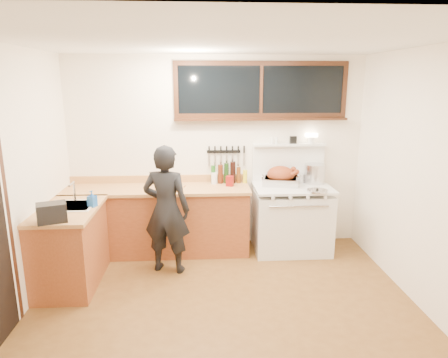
{
  "coord_description": "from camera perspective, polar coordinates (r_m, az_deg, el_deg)",
  "views": [
    {
      "loc": [
        -0.23,
        -3.66,
        2.26
      ],
      "look_at": [
        0.05,
        0.85,
        1.15
      ],
      "focal_mm": 32.0,
      "sensor_mm": 36.0,
      "label": 1
    }
  ],
  "objects": [
    {
      "name": "ground_plane",
      "position": [
        4.31,
        0.04,
        -17.96
      ],
      "size": [
        4.0,
        3.5,
        0.02
      ],
      "primitive_type": "cube",
      "color": "brown"
    },
    {
      "name": "room_shell",
      "position": [
        3.72,
        0.04,
        4.37
      ],
      "size": [
        4.1,
        3.6,
        2.65
      ],
      "color": "white",
      "rests_on": "ground"
    },
    {
      "name": "counter_back",
      "position": [
        5.45,
        -9.4,
        -5.75
      ],
      "size": [
        2.44,
        0.64,
        1.0
      ],
      "color": "brown",
      "rests_on": "ground"
    },
    {
      "name": "counter_left",
      "position": [
        4.88,
        -21.08,
        -8.93
      ],
      "size": [
        0.64,
        1.09,
        0.9
      ],
      "color": "brown",
      "rests_on": "ground"
    },
    {
      "name": "sink_unit",
      "position": [
        4.81,
        -21.0,
        -4.23
      ],
      "size": [
        0.5,
        0.45,
        0.37
      ],
      "color": "white",
      "rests_on": "counter_left"
    },
    {
      "name": "vintage_stove",
      "position": [
        5.52,
        9.58,
        -5.38
      ],
      "size": [
        1.02,
        0.74,
        1.57
      ],
      "color": "white",
      "rests_on": "ground"
    },
    {
      "name": "back_window",
      "position": [
        5.45,
        5.33,
        11.68
      ],
      "size": [
        2.32,
        0.13,
        0.77
      ],
      "color": "black",
      "rests_on": "room_shell"
    },
    {
      "name": "knife_strip",
      "position": [
        5.48,
        0.17,
        3.81
      ],
      "size": [
        0.52,
        0.03,
        0.28
      ],
      "color": "black",
      "rests_on": "room_shell"
    },
    {
      "name": "man",
      "position": [
        4.79,
        -8.23,
        -4.35
      ],
      "size": [
        0.64,
        0.5,
        1.55
      ],
      "color": "black",
      "rests_on": "ground"
    },
    {
      "name": "soap_bottle",
      "position": [
        4.67,
        -18.33,
        -2.69
      ],
      "size": [
        0.11,
        0.11,
        0.18
      ],
      "color": "#235BB0",
      "rests_on": "counter_left"
    },
    {
      "name": "toaster",
      "position": [
        4.31,
        -23.39,
        -4.43
      ],
      "size": [
        0.33,
        0.28,
        0.19
      ],
      "color": "black",
      "rests_on": "counter_left"
    },
    {
      "name": "cutting_board",
      "position": [
        5.24,
        -8.1,
        -0.77
      ],
      "size": [
        0.47,
        0.4,
        0.14
      ],
      "color": "tan",
      "rests_on": "counter_back"
    },
    {
      "name": "roast_turkey",
      "position": [
        5.42,
        8.14,
        0.25
      ],
      "size": [
        0.54,
        0.45,
        0.26
      ],
      "color": "silver",
      "rests_on": "vintage_stove"
    },
    {
      "name": "stockpot",
      "position": [
        5.59,
        12.85,
        0.76
      ],
      "size": [
        0.3,
        0.3,
        0.26
      ],
      "color": "silver",
      "rests_on": "vintage_stove"
    },
    {
      "name": "saucepan",
      "position": [
        5.61,
        10.73,
        0.17
      ],
      "size": [
        0.21,
        0.29,
        0.12
      ],
      "color": "silver",
      "rests_on": "vintage_stove"
    },
    {
      "name": "pot_lid",
      "position": [
        5.19,
        13.19,
        -1.63
      ],
      "size": [
        0.27,
        0.27,
        0.04
      ],
      "color": "silver",
      "rests_on": "vintage_stove"
    },
    {
      "name": "coffee_tin",
      "position": [
        5.3,
        0.83,
        -0.29
      ],
      "size": [
        0.11,
        0.1,
        0.14
      ],
      "color": "maroon",
      "rests_on": "counter_back"
    },
    {
      "name": "pitcher",
      "position": [
        5.42,
        -1.4,
        0.11
      ],
      "size": [
        0.1,
        0.1,
        0.16
      ],
      "color": "white",
      "rests_on": "counter_back"
    },
    {
      "name": "bottle_cluster",
      "position": [
        5.44,
        0.62,
        0.74
      ],
      "size": [
        0.5,
        0.07,
        0.3
      ],
      "color": "black",
      "rests_on": "counter_back"
    }
  ]
}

